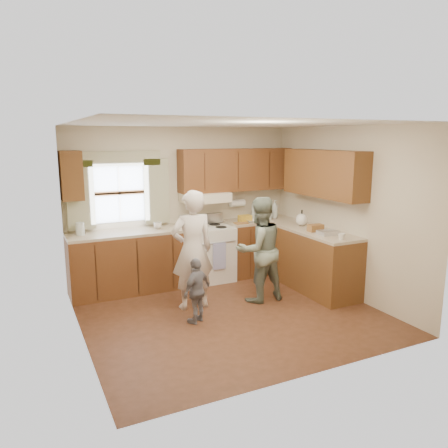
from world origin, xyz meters
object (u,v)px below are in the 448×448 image
child (197,290)px  woman_right (259,250)px  woman_left (192,250)px  stove (208,253)px

child → woman_right: bearing=165.5°
woman_left → woman_right: (0.97, -0.15, -0.07)m
woman_left → child: woman_left is taller
woman_left → child: bearing=75.5°
woman_left → woman_right: size_ratio=1.09×
child → stove: bearing=-149.6°
woman_left → woman_right: bearing=172.2°
stove → woman_left: 1.27m
stove → woman_left: bearing=-123.5°
woman_left → stove: bearing=-122.3°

